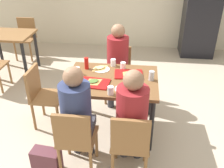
# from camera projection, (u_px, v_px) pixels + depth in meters

# --- Properties ---
(ground_plane) EXTENTS (10.00, 10.00, 0.02)m
(ground_plane) POSITION_uv_depth(u_px,v_px,m) (112.00, 128.00, 3.60)
(ground_plane) COLOR #B7A893
(main_table) EXTENTS (1.14, 0.87, 0.77)m
(main_table) POSITION_uv_depth(u_px,v_px,m) (112.00, 86.00, 3.27)
(main_table) COLOR brown
(main_table) RESTS_ON ground_plane
(chair_near_left) EXTENTS (0.40, 0.40, 0.85)m
(chair_near_left) POSITION_uv_depth(u_px,v_px,m) (75.00, 137.00, 2.67)
(chair_near_left) COLOR olive
(chair_near_left) RESTS_ON ground_plane
(chair_near_right) EXTENTS (0.40, 0.40, 0.85)m
(chair_near_right) POSITION_uv_depth(u_px,v_px,m) (130.00, 142.00, 2.61)
(chair_near_right) COLOR olive
(chair_near_right) RESTS_ON ground_plane
(chair_far_side) EXTENTS (0.40, 0.40, 0.85)m
(chair_far_side) POSITION_uv_depth(u_px,v_px,m) (118.00, 70.00, 4.06)
(chair_far_side) COLOR olive
(chair_far_side) RESTS_ON ground_plane
(chair_left_end) EXTENTS (0.40, 0.40, 0.85)m
(chair_left_end) POSITION_uv_depth(u_px,v_px,m) (41.00, 93.00, 3.45)
(chair_left_end) COLOR olive
(chair_left_end) RESTS_ON ground_plane
(person_in_red) EXTENTS (0.32, 0.42, 1.26)m
(person_in_red) POSITION_uv_depth(u_px,v_px,m) (77.00, 110.00, 2.67)
(person_in_red) COLOR #383842
(person_in_red) RESTS_ON ground_plane
(person_in_brown_jacket) EXTENTS (0.32, 0.42, 1.26)m
(person_in_brown_jacket) POSITION_uv_depth(u_px,v_px,m) (132.00, 114.00, 2.61)
(person_in_brown_jacket) COLOR #383842
(person_in_brown_jacket) RESTS_ON ground_plane
(person_far_side) EXTENTS (0.32, 0.42, 1.26)m
(person_far_side) POSITION_uv_depth(u_px,v_px,m) (117.00, 59.00, 3.82)
(person_far_side) COLOR #383842
(person_far_side) RESTS_ON ground_plane
(tray_red_near) EXTENTS (0.38, 0.29, 0.02)m
(tray_red_near) POSITION_uv_depth(u_px,v_px,m) (94.00, 83.00, 3.10)
(tray_red_near) COLOR #B21414
(tray_red_near) RESTS_ON main_table
(tray_red_far) EXTENTS (0.38, 0.29, 0.02)m
(tray_red_far) POSITION_uv_depth(u_px,v_px,m) (129.00, 74.00, 3.31)
(tray_red_far) COLOR #B21414
(tray_red_far) RESTS_ON main_table
(paper_plate_center) EXTENTS (0.22, 0.22, 0.01)m
(paper_plate_center) POSITION_uv_depth(u_px,v_px,m) (101.00, 69.00, 3.44)
(paper_plate_center) COLOR white
(paper_plate_center) RESTS_ON main_table
(paper_plate_near_edge) EXTENTS (0.22, 0.22, 0.01)m
(paper_plate_near_edge) POSITION_uv_depth(u_px,v_px,m) (124.00, 89.00, 2.99)
(paper_plate_near_edge) COLOR white
(paper_plate_near_edge) RESTS_ON main_table
(pizza_slice_a) EXTENTS (0.23, 0.22, 0.02)m
(pizza_slice_a) POSITION_uv_depth(u_px,v_px,m) (93.00, 81.00, 3.11)
(pizza_slice_a) COLOR tan
(pizza_slice_a) RESTS_ON tray_red_near
(pizza_slice_b) EXTENTS (0.25, 0.27, 0.02)m
(pizza_slice_b) POSITION_uv_depth(u_px,v_px,m) (130.00, 74.00, 3.28)
(pizza_slice_b) COLOR tan
(pizza_slice_b) RESTS_ON tray_red_far
(pizza_slice_c) EXTENTS (0.23, 0.24, 0.02)m
(pizza_slice_c) POSITION_uv_depth(u_px,v_px,m) (100.00, 68.00, 3.45)
(pizza_slice_c) COLOR #DBAD60
(pizza_slice_c) RESTS_ON paper_plate_center
(plastic_cup_a) EXTENTS (0.07, 0.07, 0.10)m
(plastic_cup_a) POSITION_uv_depth(u_px,v_px,m) (113.00, 63.00, 3.52)
(plastic_cup_a) COLOR white
(plastic_cup_a) RESTS_ON main_table
(plastic_cup_b) EXTENTS (0.07, 0.07, 0.10)m
(plastic_cup_b) POSITION_uv_depth(u_px,v_px,m) (111.00, 91.00, 2.87)
(plastic_cup_b) COLOR white
(plastic_cup_b) RESTS_ON main_table
(plastic_cup_c) EXTENTS (0.07, 0.07, 0.10)m
(plastic_cup_c) POSITION_uv_depth(u_px,v_px,m) (77.00, 71.00, 3.30)
(plastic_cup_c) COLOR white
(plastic_cup_c) RESTS_ON main_table
(plastic_cup_d) EXTENTS (0.07, 0.07, 0.10)m
(plastic_cup_d) POSITION_uv_depth(u_px,v_px,m) (123.00, 66.00, 3.43)
(plastic_cup_d) COLOR white
(plastic_cup_d) RESTS_ON main_table
(soda_can) EXTENTS (0.07, 0.07, 0.12)m
(soda_can) POSITION_uv_depth(u_px,v_px,m) (151.00, 76.00, 3.16)
(soda_can) COLOR #B7BCC6
(soda_can) RESTS_ON main_table
(condiment_bottle) EXTENTS (0.06, 0.06, 0.16)m
(condiment_bottle) POSITION_uv_depth(u_px,v_px,m) (86.00, 63.00, 3.42)
(condiment_bottle) COLOR red
(condiment_bottle) RESTS_ON main_table
(foil_bundle) EXTENTS (0.10, 0.10, 0.10)m
(foil_bundle) POSITION_uv_depth(u_px,v_px,m) (73.00, 74.00, 3.22)
(foil_bundle) COLOR silver
(foil_bundle) RESTS_ON main_table
(handbag) EXTENTS (0.34, 0.19, 0.28)m
(handbag) POSITION_uv_depth(u_px,v_px,m) (47.00, 160.00, 2.87)
(handbag) COLOR #592D38
(handbag) RESTS_ON ground_plane
(drink_fridge) EXTENTS (0.70, 0.60, 1.90)m
(drink_fridge) POSITION_uv_depth(u_px,v_px,m) (201.00, 12.00, 5.43)
(drink_fridge) COLOR black
(drink_fridge) RESTS_ON ground_plane
(background_table) EXTENTS (0.90, 0.70, 0.77)m
(background_table) POSITION_uv_depth(u_px,v_px,m) (9.00, 41.00, 4.81)
(background_table) COLOR olive
(background_table) RESTS_ON ground_plane
(background_chair_far) EXTENTS (0.40, 0.40, 0.85)m
(background_chair_far) POSITION_uv_depth(u_px,v_px,m) (26.00, 35.00, 5.51)
(background_chair_far) COLOR olive
(background_chair_far) RESTS_ON ground_plane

